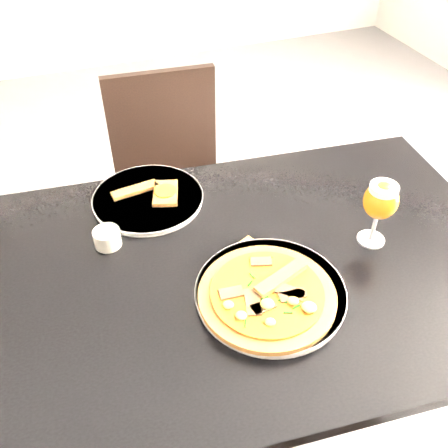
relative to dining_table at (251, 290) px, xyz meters
name	(u,v)px	position (x,y,z in m)	size (l,w,h in m)	color
dining_table	(251,290)	(0.00, 0.00, 0.00)	(1.27, 0.92, 0.75)	black
chair_far	(173,187)	(-0.01, 0.69, -0.19)	(0.43, 0.43, 0.86)	black
plate_main	(270,293)	(0.00, -0.10, 0.10)	(0.31, 0.31, 0.02)	silver
pizza	(267,294)	(-0.02, -0.11, 0.12)	(0.28, 0.28, 0.03)	brown
plate_second	(148,199)	(-0.16, 0.30, 0.10)	(0.28, 0.28, 0.01)	silver
crust_scraps	(155,192)	(-0.14, 0.30, 0.11)	(0.18, 0.12, 0.01)	brown
loose_crust	(236,251)	(-0.02, 0.04, 0.09)	(0.11, 0.03, 0.01)	brown
sauce_cup	(107,237)	(-0.29, 0.17, 0.11)	(0.06, 0.06, 0.04)	beige
beer_glass	(381,201)	(0.29, -0.03, 0.21)	(0.08, 0.08, 0.16)	silver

